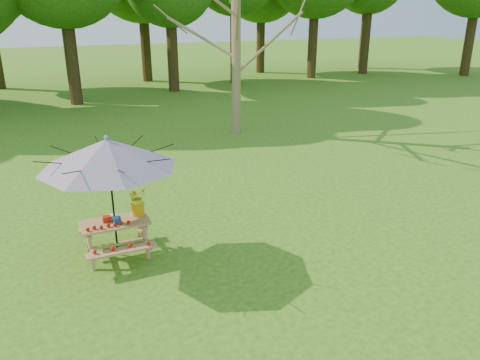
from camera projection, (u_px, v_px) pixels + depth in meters
name	position (u px, v px, depth m)	size (l,w,h in m)	color
picnic_table	(117.00, 239.00, 8.51)	(1.20, 1.32, 0.67)	#AC7A4D
patio_umbrella	(108.00, 154.00, 7.96)	(2.47, 2.47, 2.27)	black
produce_bins	(113.00, 219.00, 8.38)	(0.29, 0.40, 0.13)	red
tomatoes_row	(108.00, 225.00, 8.17)	(0.77, 0.13, 0.07)	red
flower_bucket	(137.00, 201.00, 8.57)	(0.41, 0.39, 0.54)	#D7990B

